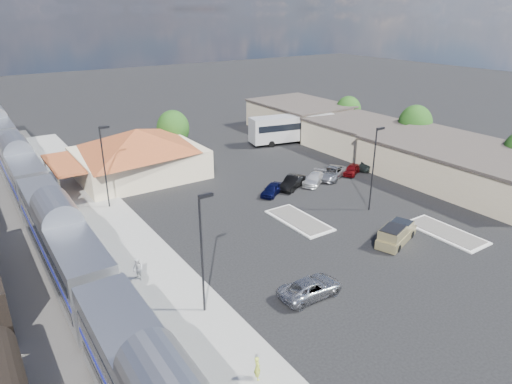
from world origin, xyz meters
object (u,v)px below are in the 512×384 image
coach_bus (292,127)px  station_depot (138,153)px  pickup_truck (397,234)px  suv (311,288)px

coach_bus → station_depot: bearing=105.4°
pickup_truck → coach_bus: size_ratio=0.40×
station_depot → coach_bus: station_depot is taller
suv → pickup_truck: bearing=-79.1°
station_depot → coach_bus: 26.14m
station_depot → suv: (1.10, -32.66, -2.42)m
suv → coach_bus: bearing=-35.3°
pickup_truck → coach_bus: coach_bus is taller
pickup_truck → suv: pickup_truck is taller
station_depot → pickup_truck: station_depot is taller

